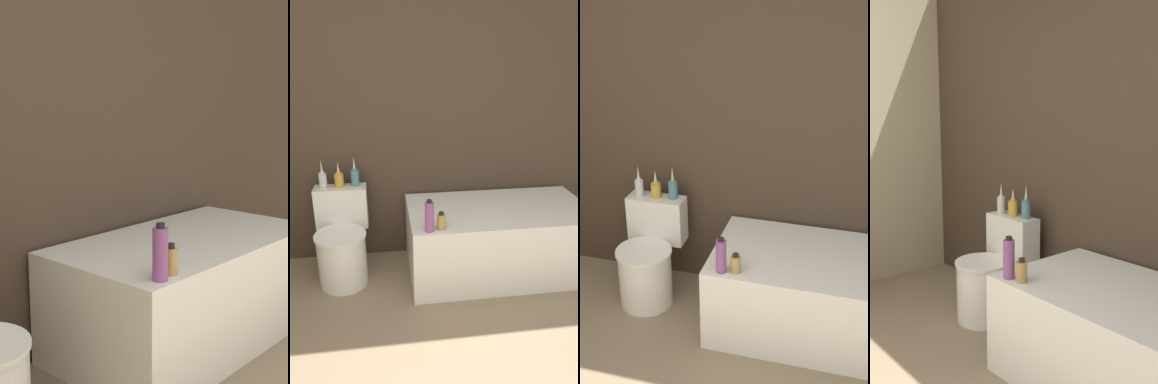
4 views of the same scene
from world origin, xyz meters
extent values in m
cube|color=#423326|center=(0.00, 2.31, 1.30)|extent=(6.40, 0.06, 2.60)
cube|color=white|center=(0.77, 1.87, 0.28)|extent=(1.44, 0.77, 0.57)
cube|color=#B7BCC6|center=(0.77, 1.87, 0.56)|extent=(1.24, 0.57, 0.01)
cylinder|color=#8C4C8C|center=(0.17, 1.55, 0.67)|extent=(0.06, 0.06, 0.21)
cylinder|color=black|center=(0.17, 1.55, 0.79)|extent=(0.03, 0.03, 0.02)
cylinder|color=tan|center=(0.26, 1.56, 0.62)|extent=(0.06, 0.06, 0.11)
cylinder|color=black|center=(0.26, 1.56, 0.69)|extent=(0.03, 0.03, 0.02)
camera|label=1|loc=(-1.38, 0.24, 1.29)|focal=50.00mm
camera|label=2|loc=(-0.13, -0.75, 1.77)|focal=35.00mm
camera|label=3|loc=(0.91, -1.05, 2.38)|focal=50.00mm
camera|label=4|loc=(1.94, 0.07, 1.45)|focal=42.00mm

